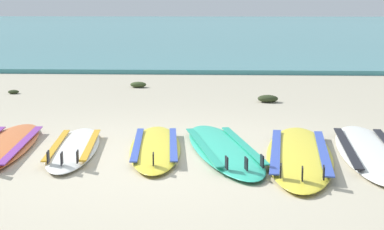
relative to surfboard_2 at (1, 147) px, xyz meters
The scene contains 11 objects.
ground_plane 1.76m from the surfboard_2, 10.53° to the right, with size 80.00×80.00×0.00m, color #B7AD93.
sea 36.84m from the surfboard_2, 87.32° to the left, with size 80.00×60.00×0.10m, color teal.
surfboard_2 is the anchor object (origin of this frame).
surfboard_3 0.76m from the surfboard_2, ahead, with size 0.68×1.98×0.18m.
surfboard_4 1.60m from the surfboard_2, ahead, with size 0.69×2.10×0.18m.
surfboard_5 2.30m from the surfboard_2, ahead, with size 1.08×2.42×0.18m.
surfboard_6 3.06m from the surfboard_2, ahead, with size 0.91×2.61×0.18m.
surfboard_7 3.78m from the surfboard_2, ahead, with size 0.82×2.51×0.18m.
seaweed_clump_near_shoreline 4.83m from the surfboard_2, 80.83° to the left, with size 0.29×0.24×0.10m, color #384723.
seaweed_clump_mid_sand 4.41m from the surfboard_2, 46.91° to the left, with size 0.32×0.25×0.11m, color #2D381E.
seaweed_clump_by_the_boards 4.09m from the surfboard_2, 107.81° to the left, with size 0.19×0.15×0.07m, color #2D381E.
Camera 1 is at (0.53, -5.44, 1.49)m, focal length 54.46 mm.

